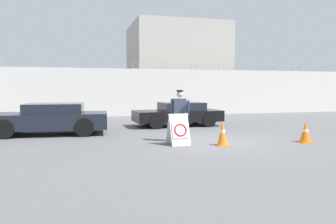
{
  "coord_description": "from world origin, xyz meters",
  "views": [
    {
      "loc": [
        -4.6,
        -10.62,
        1.87
      ],
      "look_at": [
        -1.37,
        1.42,
        0.95
      ],
      "focal_mm": 35.0,
      "sensor_mm": 36.0,
      "label": 1
    }
  ],
  "objects": [
    {
      "name": "traffic_cone_near",
      "position": [
        2.85,
        -1.08,
        0.35
      ],
      "size": [
        0.43,
        0.43,
        0.71
      ],
      "color": "orange",
      "rests_on": "ground_plane"
    },
    {
      "name": "traffic_cone_mid",
      "position": [
        -0.16,
        -0.91,
        0.4
      ],
      "size": [
        0.38,
        0.38,
        0.81
      ],
      "color": "orange",
      "rests_on": "ground_plane"
    },
    {
      "name": "parked_car_front_coupe",
      "position": [
        -5.79,
        3.22,
        0.65
      ],
      "size": [
        4.69,
        2.24,
        1.25
      ],
      "rotation": [
        0.0,
        0.0,
        3.08
      ],
      "color": "black",
      "rests_on": "ground_plane"
    },
    {
      "name": "ground_plane",
      "position": [
        0.0,
        0.0,
        0.0
      ],
      "size": [
        90.0,
        90.0,
        0.0
      ],
      "primitive_type": "plane",
      "color": "#5B5B5E"
    },
    {
      "name": "perimeter_wall",
      "position": [
        -0.0,
        11.15,
        1.58
      ],
      "size": [
        36.0,
        0.3,
        3.6
      ],
      "color": "silver",
      "rests_on": "ground_plane"
    },
    {
      "name": "security_guard",
      "position": [
        -1.28,
        0.16,
        1.01
      ],
      "size": [
        0.63,
        0.48,
        1.8
      ],
      "rotation": [
        0.0,
        0.0,
        -0.2
      ],
      "color": "#232838",
      "rests_on": "ground_plane"
    },
    {
      "name": "barricade_sign",
      "position": [
        -1.5,
        -0.39,
        0.51
      ],
      "size": [
        0.68,
        0.76,
        1.03
      ],
      "rotation": [
        0.0,
        0.0,
        0.04
      ],
      "color": "white",
      "rests_on": "ground_plane"
    },
    {
      "name": "building_block",
      "position": [
        3.22,
        15.88,
        3.52
      ],
      "size": [
        7.43,
        6.64,
        7.03
      ],
      "color": "#B2ADA3",
      "rests_on": "ground_plane"
    },
    {
      "name": "parked_car_rear_sedan",
      "position": [
        0.04,
        4.74,
        0.6
      ],
      "size": [
        4.31,
        2.06,
        1.16
      ],
      "rotation": [
        0.0,
        0.0,
        3.19
      ],
      "color": "black",
      "rests_on": "ground_plane"
    }
  ]
}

